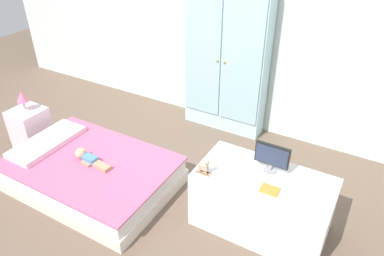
{
  "coord_description": "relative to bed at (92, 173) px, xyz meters",
  "views": [
    {
      "loc": [
        1.51,
        -1.85,
        2.19
      ],
      "look_at": [
        0.21,
        0.41,
        0.56
      ],
      "focal_mm": 33.91,
      "sensor_mm": 36.0,
      "label": 1
    }
  ],
  "objects": [
    {
      "name": "ground_plane",
      "position": [
        0.53,
        0.1,
        -0.14
      ],
      "size": [
        10.0,
        10.0,
        0.02
      ],
      "primitive_type": "cube",
      "color": "brown"
    },
    {
      "name": "doll",
      "position": [
        -0.03,
        -0.0,
        0.17
      ],
      "size": [
        0.39,
        0.14,
        0.1
      ],
      "color": "#4C84C6",
      "rests_on": "bed"
    },
    {
      "name": "nightstand",
      "position": [
        -0.98,
        0.16,
        0.08
      ],
      "size": [
        0.31,
        0.31,
        0.42
      ],
      "primitive_type": "cube",
      "color": "silver",
      "rests_on": "ground_plane"
    },
    {
      "name": "bed",
      "position": [
        0.0,
        0.0,
        0.0
      ],
      "size": [
        1.44,
        0.98,
        0.26
      ],
      "color": "silver",
      "rests_on": "ground_plane"
    },
    {
      "name": "table_lamp",
      "position": [
        -0.98,
        0.16,
        0.44
      ],
      "size": [
        0.12,
        0.12,
        0.21
      ],
      "color": "#B7B2AD",
      "rests_on": "nightstand"
    },
    {
      "name": "wardrobe",
      "position": [
        0.58,
        1.51,
        0.7
      ],
      "size": [
        0.88,
        0.26,
        1.65
      ],
      "color": "silver",
      "rests_on": "ground_plane"
    },
    {
      "name": "book_orange",
      "position": [
        1.57,
        0.16,
        0.37
      ],
      "size": [
        0.13,
        0.1,
        0.01
      ],
      "primitive_type": "cube",
      "color": "orange",
      "rests_on": "tv_stand"
    },
    {
      "name": "back_wall",
      "position": [
        0.53,
        1.67,
        1.22
      ],
      "size": [
        6.4,
        0.05,
        2.7
      ],
      "primitive_type": "cube",
      "color": "silver",
      "rests_on": "ground_plane"
    },
    {
      "name": "tv_monitor",
      "position": [
        1.49,
        0.37,
        0.5
      ],
      "size": [
        0.26,
        0.1,
        0.23
      ],
      "color": "#99999E",
      "rests_on": "tv_stand"
    },
    {
      "name": "pillow",
      "position": [
        -0.53,
        -0.0,
        0.16
      ],
      "size": [
        0.31,
        0.71,
        0.05
      ],
      "primitive_type": "cube",
      "color": "silver",
      "rests_on": "bed"
    },
    {
      "name": "rocking_horse_toy",
      "position": [
        1.09,
        0.1,
        0.43
      ],
      "size": [
        0.11,
        0.04,
        0.13
      ],
      "color": "#8E6642",
      "rests_on": "tv_stand"
    },
    {
      "name": "tv_stand",
      "position": [
        1.49,
        0.28,
        0.12
      ],
      "size": [
        1.0,
        0.53,
        0.49
      ],
      "primitive_type": "cube",
      "color": "silver",
      "rests_on": "ground_plane"
    }
  ]
}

